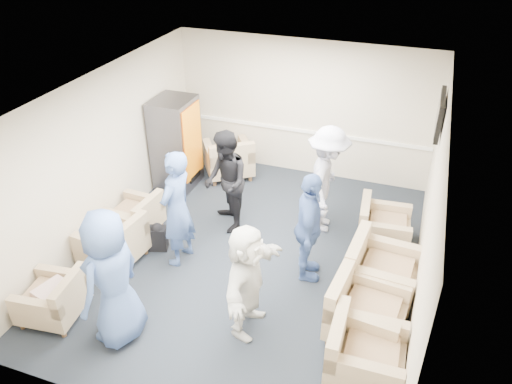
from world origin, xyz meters
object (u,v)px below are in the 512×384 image
(armchair_left_far, at_px, (137,217))
(armchair_left_near, at_px, (55,300))
(person_mid_left, at_px, (177,209))
(armchair_right_near, at_px, (361,355))
(person_back_right, at_px, (327,180))
(person_mid_right, at_px, (309,228))
(person_front_left, at_px, (112,278))
(armchair_left_mid, at_px, (115,244))
(vending_machine, at_px, (176,143))
(person_front_right, at_px, (247,280))
(person_back_left, at_px, (226,182))
(armchair_right_midnear, at_px, (362,312))
(armchair_corner, at_px, (229,160))
(armchair_right_midfar, at_px, (378,273))
(armchair_right_far, at_px, (381,227))

(armchair_left_far, bearing_deg, armchair_left_near, 4.24)
(person_mid_left, bearing_deg, armchair_right_near, 72.41)
(person_back_right, xyz_separation_m, person_mid_right, (0.03, -1.32, -0.06))
(armchair_right_near, height_order, person_front_left, person_front_left)
(armchair_left_mid, relative_size, person_back_right, 0.50)
(vending_machine, distance_m, person_mid_right, 3.53)
(person_front_right, bearing_deg, person_back_left, 31.14)
(person_mid_left, bearing_deg, armchair_right_midnear, 83.83)
(armchair_left_mid, distance_m, armchair_corner, 3.16)
(armchair_right_midnear, distance_m, person_mid_right, 1.39)
(armchair_right_midfar, height_order, vending_machine, vending_machine)
(armchair_right_far, relative_size, vending_machine, 0.50)
(armchair_left_near, height_order, armchair_right_far, armchair_right_far)
(armchair_right_near, relative_size, vending_machine, 0.50)
(armchair_right_far, xyz_separation_m, person_mid_left, (-2.87, -1.44, 0.61))
(person_back_left, bearing_deg, armchair_left_far, -98.92)
(armchair_left_mid, height_order, person_front_left, person_front_left)
(person_mid_right, bearing_deg, vending_machine, 46.38)
(person_back_right, distance_m, person_mid_right, 1.32)
(armchair_corner, bearing_deg, armchair_right_midnear, 99.67)
(armchair_corner, bearing_deg, armchair_right_near, 95.24)
(person_back_right, bearing_deg, person_mid_left, 124.37)
(armchair_left_near, xyz_separation_m, person_front_left, (0.98, 0.01, 0.65))
(armchair_right_near, distance_m, person_front_left, 3.11)
(armchair_left_far, height_order, vending_machine, vending_machine)
(person_front_left, distance_m, person_mid_right, 2.76)
(armchair_corner, xyz_separation_m, person_back_right, (2.19, -1.11, 0.57))
(armchair_right_midnear, relative_size, person_mid_left, 0.54)
(armchair_right_midfar, xyz_separation_m, person_back_left, (-2.64, 0.84, 0.51))
(armchair_right_midnear, relative_size, armchair_corner, 0.81)
(armchair_right_near, bearing_deg, person_mid_left, 65.83)
(armchair_right_midfar, distance_m, person_back_left, 2.82)
(armchair_left_mid, distance_m, armchair_left_far, 0.79)
(armchair_right_far, bearing_deg, armchair_right_near, 177.91)
(person_front_left, bearing_deg, armchair_left_near, -81.41)
(armchair_right_near, xyz_separation_m, armchair_right_midnear, (-0.10, 0.68, 0.02))
(armchair_right_midnear, distance_m, vending_machine, 4.84)
(person_back_right, height_order, person_mid_right, person_back_right)
(armchair_right_far, distance_m, person_front_right, 2.83)
(person_front_left, relative_size, person_back_right, 1.02)
(armchair_right_midnear, distance_m, person_front_right, 1.53)
(armchair_left_near, bearing_deg, armchair_right_far, 122.16)
(armchair_right_near, height_order, person_mid_right, person_mid_right)
(armchair_left_far, height_order, armchair_corner, armchair_corner)
(armchair_right_near, bearing_deg, person_front_left, 96.03)
(armchair_left_far, height_order, person_front_left, person_front_left)
(armchair_corner, bearing_deg, person_front_left, 59.20)
(armchair_right_midnear, height_order, person_mid_right, person_mid_right)
(armchair_left_near, bearing_deg, armchair_left_mid, 169.13)
(armchair_right_far, xyz_separation_m, person_back_right, (-0.96, 0.17, 0.60))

